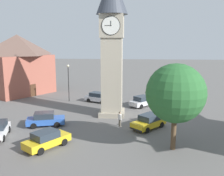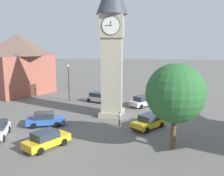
{
  "view_description": "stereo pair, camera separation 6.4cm",
  "coord_description": "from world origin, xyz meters",
  "px_view_note": "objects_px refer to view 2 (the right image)",
  "views": [
    {
      "loc": [
        -2.68,
        29.9,
        9.26
      ],
      "look_at": [
        0.0,
        0.0,
        3.51
      ],
      "focal_mm": 39.16,
      "sensor_mm": 36.0,
      "label": 1
    },
    {
      "loc": [
        -2.74,
        29.9,
        9.26
      ],
      "look_at": [
        0.0,
        0.0,
        3.51
      ],
      "focal_mm": 39.16,
      "sensor_mm": 36.0,
      "label": 2
    }
  ],
  "objects_px": {
    "car_red_corner": "(98,97)",
    "building_shop_left": "(19,64)",
    "car_green_alley": "(149,122)",
    "tree": "(175,93)",
    "car_silver_kerb": "(45,119)",
    "car_white_side": "(47,139)",
    "car_black_far": "(143,101)",
    "pedestrian": "(120,118)",
    "lamp_post": "(69,77)",
    "clock_tower": "(112,33)"
  },
  "relations": [
    {
      "from": "tree",
      "to": "building_shop_left",
      "type": "xyz_separation_m",
      "value": [
        23.9,
        -21.33,
        0.36
      ]
    },
    {
      "from": "car_white_side",
      "to": "lamp_post",
      "type": "distance_m",
      "value": 17.32
    },
    {
      "from": "building_shop_left",
      "to": "lamp_post",
      "type": "bearing_deg",
      "value": 153.64
    },
    {
      "from": "tree",
      "to": "clock_tower",
      "type": "bearing_deg",
      "value": -57.04
    },
    {
      "from": "clock_tower",
      "to": "tree",
      "type": "relative_size",
      "value": 2.35
    },
    {
      "from": "clock_tower",
      "to": "building_shop_left",
      "type": "xyz_separation_m",
      "value": [
        17.71,
        -11.77,
        -4.92
      ]
    },
    {
      "from": "car_red_corner",
      "to": "tree",
      "type": "xyz_separation_m",
      "value": [
        -8.95,
        16.04,
        4.22
      ]
    },
    {
      "from": "car_silver_kerb",
      "to": "building_shop_left",
      "type": "height_order",
      "value": "building_shop_left"
    },
    {
      "from": "car_silver_kerb",
      "to": "building_shop_left",
      "type": "relative_size",
      "value": 0.33
    },
    {
      "from": "car_white_side",
      "to": "car_red_corner",
      "type": "bearing_deg",
      "value": -97.22
    },
    {
      "from": "car_black_far",
      "to": "car_green_alley",
      "type": "height_order",
      "value": "same"
    },
    {
      "from": "car_red_corner",
      "to": "car_green_alley",
      "type": "bearing_deg",
      "value": 123.01
    },
    {
      "from": "car_black_far",
      "to": "lamp_post",
      "type": "xyz_separation_m",
      "value": [
        11.41,
        -1.96,
        3.01
      ]
    },
    {
      "from": "car_red_corner",
      "to": "car_white_side",
      "type": "distance_m",
      "value": 16.85
    },
    {
      "from": "clock_tower",
      "to": "pedestrian",
      "type": "distance_m",
      "value": 10.24
    },
    {
      "from": "tree",
      "to": "lamp_post",
      "type": "relative_size",
      "value": 1.31
    },
    {
      "from": "pedestrian",
      "to": "building_shop_left",
      "type": "relative_size",
      "value": 0.13
    },
    {
      "from": "clock_tower",
      "to": "car_silver_kerb",
      "type": "xyz_separation_m",
      "value": [
        7.01,
        4.69,
        -9.49
      ]
    },
    {
      "from": "car_white_side",
      "to": "car_silver_kerb",
      "type": "bearing_deg",
      "value": -68.84
    },
    {
      "from": "car_silver_kerb",
      "to": "car_black_far",
      "type": "xyz_separation_m",
      "value": [
        -11.06,
        -9.38,
        0.0
      ]
    },
    {
      "from": "car_silver_kerb",
      "to": "car_black_far",
      "type": "distance_m",
      "value": 14.5
    },
    {
      "from": "car_silver_kerb",
      "to": "building_shop_left",
      "type": "xyz_separation_m",
      "value": [
        10.7,
        -16.47,
        4.57
      ]
    },
    {
      "from": "car_silver_kerb",
      "to": "car_red_corner",
      "type": "distance_m",
      "value": 11.96
    },
    {
      "from": "clock_tower",
      "to": "car_white_side",
      "type": "xyz_separation_m",
      "value": [
        4.87,
        10.23,
        -9.49
      ]
    },
    {
      "from": "clock_tower",
      "to": "tree",
      "type": "distance_m",
      "value": 12.55
    },
    {
      "from": "car_silver_kerb",
      "to": "car_white_side",
      "type": "distance_m",
      "value": 5.94
    },
    {
      "from": "clock_tower",
      "to": "car_black_far",
      "type": "height_order",
      "value": "clock_tower"
    },
    {
      "from": "clock_tower",
      "to": "lamp_post",
      "type": "xyz_separation_m",
      "value": [
        7.36,
        -6.65,
        -6.48
      ]
    },
    {
      "from": "car_red_corner",
      "to": "building_shop_left",
      "type": "xyz_separation_m",
      "value": [
        14.95,
        -5.29,
        4.57
      ]
    },
    {
      "from": "car_white_side",
      "to": "pedestrian",
      "type": "height_order",
      "value": "pedestrian"
    },
    {
      "from": "car_green_alley",
      "to": "building_shop_left",
      "type": "distance_m",
      "value": 27.82
    },
    {
      "from": "car_silver_kerb",
      "to": "car_black_far",
      "type": "relative_size",
      "value": 1.07
    },
    {
      "from": "car_white_side",
      "to": "tree",
      "type": "bearing_deg",
      "value": -176.51
    },
    {
      "from": "car_black_far",
      "to": "lamp_post",
      "type": "distance_m",
      "value": 11.96
    },
    {
      "from": "clock_tower",
      "to": "car_black_far",
      "type": "bearing_deg",
      "value": -130.81
    },
    {
      "from": "car_silver_kerb",
      "to": "lamp_post",
      "type": "bearing_deg",
      "value": -88.22
    },
    {
      "from": "car_green_alley",
      "to": "tree",
      "type": "bearing_deg",
      "value": 109.7
    },
    {
      "from": "lamp_post",
      "to": "car_white_side",
      "type": "bearing_deg",
      "value": 98.41
    },
    {
      "from": "clock_tower",
      "to": "pedestrian",
      "type": "height_order",
      "value": "clock_tower"
    },
    {
      "from": "car_red_corner",
      "to": "lamp_post",
      "type": "xyz_separation_m",
      "value": [
        4.61,
        -0.16,
        3.01
      ]
    },
    {
      "from": "car_silver_kerb",
      "to": "car_red_corner",
      "type": "xyz_separation_m",
      "value": [
        -4.26,
        -11.18,
        0.0
      ]
    },
    {
      "from": "car_silver_kerb",
      "to": "pedestrian",
      "type": "distance_m",
      "value": 8.27
    },
    {
      "from": "car_black_far",
      "to": "pedestrian",
      "type": "distance_m",
      "value": 9.34
    },
    {
      "from": "car_white_side",
      "to": "car_black_far",
      "type": "relative_size",
      "value": 1.05
    },
    {
      "from": "clock_tower",
      "to": "building_shop_left",
      "type": "bearing_deg",
      "value": -33.62
    },
    {
      "from": "car_red_corner",
      "to": "car_green_alley",
      "type": "distance_m",
      "value": 13.11
    },
    {
      "from": "car_white_side",
      "to": "clock_tower",
      "type": "bearing_deg",
      "value": -115.45
    },
    {
      "from": "car_red_corner",
      "to": "building_shop_left",
      "type": "bearing_deg",
      "value": -19.48
    },
    {
      "from": "pedestrian",
      "to": "lamp_post",
      "type": "distance_m",
      "value": 14.13
    },
    {
      "from": "car_white_side",
      "to": "building_shop_left",
      "type": "distance_m",
      "value": 25.88
    }
  ]
}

